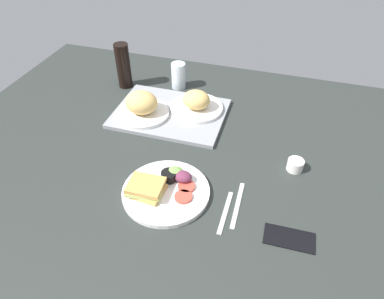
# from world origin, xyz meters

# --- Properties ---
(ground_plane) EXTENTS (1.90, 1.50, 0.03)m
(ground_plane) POSITION_xyz_m (0.00, 0.00, -0.01)
(ground_plane) COLOR #282D2B
(serving_tray) EXTENTS (0.45, 0.33, 0.02)m
(serving_tray) POSITION_xyz_m (-0.15, 0.26, 0.01)
(serving_tray) COLOR gray
(serving_tray) RESTS_ON ground_plane
(bread_plate_near) EXTENTS (0.22, 0.22, 0.10)m
(bread_plate_near) POSITION_xyz_m (-0.25, 0.21, 0.06)
(bread_plate_near) COLOR white
(bread_plate_near) RESTS_ON serving_tray
(bread_plate_far) EXTENTS (0.22, 0.22, 0.09)m
(bread_plate_far) POSITION_xyz_m (-0.05, 0.30, 0.05)
(bread_plate_far) COLOR white
(bread_plate_far) RESTS_ON serving_tray
(plate_with_salad) EXTENTS (0.28, 0.28, 0.05)m
(plate_with_salad) POSITION_xyz_m (-0.02, -0.15, 0.02)
(plate_with_salad) COLOR white
(plate_with_salad) RESTS_ON ground_plane
(drinking_glass) EXTENTS (0.06, 0.06, 0.12)m
(drinking_glass) POSITION_xyz_m (-0.18, 0.48, 0.06)
(drinking_glass) COLOR silver
(drinking_glass) RESTS_ON ground_plane
(soda_bottle) EXTENTS (0.06, 0.06, 0.20)m
(soda_bottle) POSITION_xyz_m (-0.42, 0.42, 0.10)
(soda_bottle) COLOR black
(soda_bottle) RESTS_ON ground_plane
(espresso_cup) EXTENTS (0.06, 0.06, 0.04)m
(espresso_cup) POSITION_xyz_m (0.38, 0.08, 0.02)
(espresso_cup) COLOR silver
(espresso_cup) RESTS_ON ground_plane
(fork) EXTENTS (0.01, 0.17, 0.01)m
(fork) POSITION_xyz_m (0.19, -0.18, 0.00)
(fork) COLOR #B7B7BC
(fork) RESTS_ON ground_plane
(knife) EXTENTS (0.02, 0.19, 0.01)m
(knife) POSITION_xyz_m (0.22, -0.14, 0.00)
(knife) COLOR #B7B7BC
(knife) RESTS_ON ground_plane
(cell_phone) EXTENTS (0.15, 0.08, 0.01)m
(cell_phone) POSITION_xyz_m (0.39, -0.22, 0.00)
(cell_phone) COLOR black
(cell_phone) RESTS_ON ground_plane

